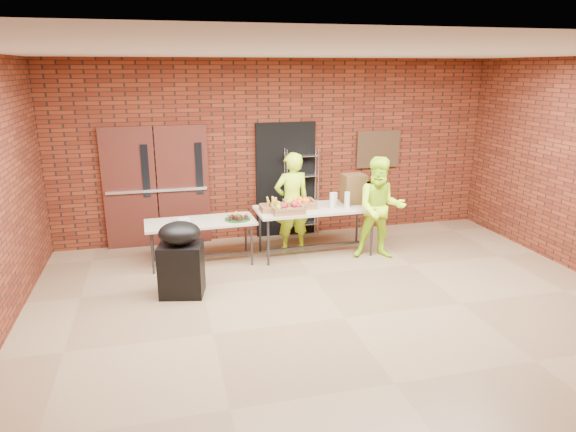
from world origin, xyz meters
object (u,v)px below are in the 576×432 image
at_px(wire_rack, 301,193).
at_px(table_left, 201,225).
at_px(volunteer_man, 380,208).
at_px(coffee_dispenser, 353,189).
at_px(volunteer_woman, 292,202).
at_px(covered_grill, 181,259).
at_px(table_right, 316,211).

height_order(wire_rack, table_left, wire_rack).
bearing_deg(volunteer_man, table_left, -173.78).
xyz_separation_m(coffee_dispenser, volunteer_woman, (-1.04, 0.16, -0.21)).
bearing_deg(volunteer_woman, table_left, 1.66).
distance_m(table_left, covered_grill, 1.20).
height_order(table_right, volunteer_woman, volunteer_woman).
distance_m(wire_rack, volunteer_woman, 0.80).
xyz_separation_m(covered_grill, volunteer_woman, (1.93, 1.38, 0.32)).
distance_m(covered_grill, volunteer_man, 3.32).
height_order(coffee_dispenser, volunteer_woman, volunteer_woman).
xyz_separation_m(table_left, coffee_dispenser, (2.60, 0.09, 0.41)).
relative_size(wire_rack, table_right, 0.82).
distance_m(table_right, coffee_dispenser, 0.79).
distance_m(wire_rack, table_left, 2.16).
relative_size(covered_grill, volunteer_woman, 0.62).
relative_size(wire_rack, coffee_dispenser, 3.33).
bearing_deg(coffee_dispenser, volunteer_man, -64.06).
height_order(table_right, coffee_dispenser, coffee_dispenser).
relative_size(table_right, volunteer_woman, 1.18).
height_order(table_right, volunteer_man, volunteer_man).
xyz_separation_m(wire_rack, table_left, (-1.93, -0.97, -0.18)).
distance_m(table_right, volunteer_man, 1.06).
bearing_deg(covered_grill, wire_rack, 54.78).
distance_m(coffee_dispenser, volunteer_woman, 1.07).
bearing_deg(covered_grill, table_right, 38.24).
bearing_deg(covered_grill, volunteer_woman, 48.01).
bearing_deg(volunteer_man, covered_grill, -152.90).
bearing_deg(table_left, volunteer_man, -10.55).
bearing_deg(wire_rack, volunteer_man, -57.53).
xyz_separation_m(coffee_dispenser, covered_grill, (-2.97, -1.23, -0.53)).
height_order(volunteer_woman, volunteer_man, volunteer_woman).
distance_m(table_right, volunteer_woman, 0.45).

